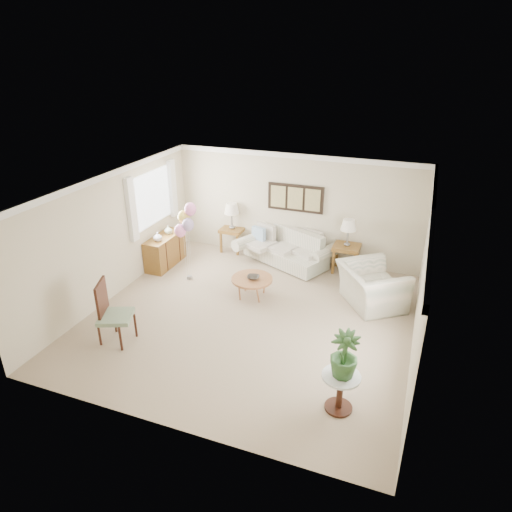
# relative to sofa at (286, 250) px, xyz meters

# --- Properties ---
(ground_plane) EXTENTS (6.00, 6.00, 0.00)m
(ground_plane) POSITION_rel_sofa_xyz_m (0.10, -2.66, -0.33)
(ground_plane) COLOR tan
(room_shell) EXTENTS (6.04, 6.04, 2.60)m
(room_shell) POSITION_rel_sofa_xyz_m (-0.01, -2.57, 1.30)
(room_shell) COLOR beige
(room_shell) RESTS_ON ground
(wall_art_triptych) EXTENTS (1.35, 0.06, 0.65)m
(wall_art_triptych) POSITION_rel_sofa_xyz_m (0.10, 0.30, 1.22)
(wall_art_triptych) COLOR black
(wall_art_triptych) RESTS_ON ground
(sofa) EXTENTS (2.57, 1.64, 0.83)m
(sofa) POSITION_rel_sofa_xyz_m (0.00, 0.00, 0.00)
(sofa) COLOR beige
(sofa) RESTS_ON ground
(end_table_left) EXTENTS (0.57, 0.51, 0.62)m
(end_table_left) POSITION_rel_sofa_xyz_m (-1.49, 0.17, 0.19)
(end_table_left) COLOR brown
(end_table_left) RESTS_ON ground
(end_table_right) EXTENTS (0.60, 0.55, 0.66)m
(end_table_right) POSITION_rel_sofa_xyz_m (1.44, 0.01, 0.22)
(end_table_right) COLOR brown
(end_table_right) RESTS_ON ground
(lamp_left) EXTENTS (0.38, 0.38, 0.66)m
(lamp_left) POSITION_rel_sofa_xyz_m (-1.49, 0.17, 0.79)
(lamp_left) COLOR gray
(lamp_left) RESTS_ON end_table_left
(lamp_right) EXTENTS (0.36, 0.36, 0.63)m
(lamp_right) POSITION_rel_sofa_xyz_m (1.44, 0.01, 0.81)
(lamp_right) COLOR gray
(lamp_right) RESTS_ON end_table_right
(coffee_table) EXTENTS (0.86, 0.86, 0.43)m
(coffee_table) POSITION_rel_sofa_xyz_m (-0.16, -1.86, 0.07)
(coffee_table) COLOR olive
(coffee_table) RESTS_ON ground
(decor_bowl) EXTENTS (0.30, 0.30, 0.06)m
(decor_bowl) POSITION_rel_sofa_xyz_m (-0.13, -1.88, 0.14)
(decor_bowl) COLOR #302C27
(decor_bowl) RESTS_ON coffee_table
(armchair) EXTENTS (1.63, 1.67, 0.82)m
(armchair) POSITION_rel_sofa_xyz_m (2.20, -1.30, 0.08)
(armchair) COLOR beige
(armchair) RESTS_ON ground
(side_table) EXTENTS (0.56, 0.56, 0.60)m
(side_table) POSITION_rel_sofa_xyz_m (2.19, -4.47, 0.13)
(side_table) COLOR silver
(side_table) RESTS_ON ground
(potted_plant) EXTENTS (0.43, 0.43, 0.71)m
(potted_plant) POSITION_rel_sofa_xyz_m (2.20, -4.47, 0.63)
(potted_plant) COLOR #264622
(potted_plant) RESTS_ON side_table
(accent_chair) EXTENTS (0.72, 0.72, 1.13)m
(accent_chair) POSITION_rel_sofa_xyz_m (-1.91, -4.19, 0.26)
(accent_chair) COLOR gray
(accent_chair) RESTS_ON ground
(credenza) EXTENTS (0.46, 1.20, 0.74)m
(credenza) POSITION_rel_sofa_xyz_m (-2.66, -1.16, 0.04)
(credenza) COLOR brown
(credenza) RESTS_ON ground
(vase_white) EXTENTS (0.20, 0.20, 0.21)m
(vase_white) POSITION_rel_sofa_xyz_m (-2.64, -1.45, 0.52)
(vase_white) COLOR silver
(vase_white) RESTS_ON credenza
(vase_sage) EXTENTS (0.25, 0.25, 0.20)m
(vase_sage) POSITION_rel_sofa_xyz_m (-2.64, -0.97, 0.51)
(vase_sage) COLOR #B3C4AA
(vase_sage) RESTS_ON credenza
(balloon_cluster) EXTENTS (0.44, 0.44, 1.81)m
(balloon_cluster) POSITION_rel_sofa_xyz_m (-1.77, -1.63, 1.08)
(balloon_cluster) COLOR gray
(balloon_cluster) RESTS_ON ground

